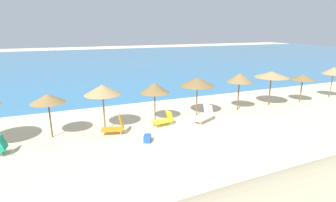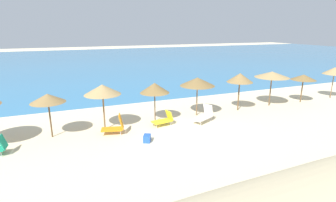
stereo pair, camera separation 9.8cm
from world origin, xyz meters
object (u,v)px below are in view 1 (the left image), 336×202
(beach_umbrella_3, at_px, (102,90))
(beach_umbrella_7, at_px, (272,74))
(beach_umbrella_4, at_px, (155,88))
(cooler_box, at_px, (147,138))
(beach_umbrella_5, at_px, (197,82))
(beach_umbrella_8, at_px, (303,77))
(beach_umbrella_9, at_px, (334,71))
(beach_umbrella_2, at_px, (48,98))
(beach_umbrella_6, at_px, (240,78))
(lounge_chair_3, at_px, (116,126))
(lounge_chair_0, at_px, (204,115))
(lounge_chair_1, at_px, (164,119))

(beach_umbrella_3, bearing_deg, beach_umbrella_7, 1.38)
(beach_umbrella_4, bearing_deg, cooler_box, -116.92)
(beach_umbrella_5, distance_m, cooler_box, 6.06)
(beach_umbrella_3, bearing_deg, beach_umbrella_8, 0.31)
(beach_umbrella_9, bearing_deg, beach_umbrella_2, -179.48)
(beach_umbrella_3, distance_m, beach_umbrella_7, 13.24)
(beach_umbrella_5, bearing_deg, beach_umbrella_8, -1.18)
(beach_umbrella_3, relative_size, beach_umbrella_6, 0.99)
(beach_umbrella_2, height_order, lounge_chair_3, beach_umbrella_2)
(beach_umbrella_6, distance_m, lounge_chair_0, 4.43)
(beach_umbrella_2, xyz_separation_m, beach_umbrella_7, (16.26, 0.40, 0.23))
(beach_umbrella_2, bearing_deg, lounge_chair_0, -6.35)
(lounge_chair_1, height_order, lounge_chair_3, lounge_chair_3)
(beach_umbrella_4, height_order, lounge_chair_0, beach_umbrella_4)
(beach_umbrella_7, xyz_separation_m, cooler_box, (-11.37, -3.10, -2.34))
(beach_umbrella_6, xyz_separation_m, lounge_chair_3, (-9.62, -1.20, -2.05))
(beach_umbrella_6, xyz_separation_m, beach_umbrella_8, (6.32, -0.12, -0.38))
(lounge_chair_3, height_order, cooler_box, lounge_chair_3)
(beach_umbrella_4, distance_m, beach_umbrella_9, 16.71)
(beach_umbrella_4, distance_m, cooler_box, 3.92)
(lounge_chair_3, bearing_deg, beach_umbrella_8, -71.87)
(beach_umbrella_8, bearing_deg, lounge_chair_1, -176.42)
(beach_umbrella_2, height_order, beach_umbrella_9, beach_umbrella_9)
(beach_umbrella_4, relative_size, beach_umbrella_6, 0.93)
(beach_umbrella_9, height_order, lounge_chair_3, beach_umbrella_9)
(beach_umbrella_5, relative_size, lounge_chair_0, 1.65)
(beach_umbrella_8, distance_m, beach_umbrella_9, 3.68)
(beach_umbrella_3, height_order, cooler_box, beach_umbrella_3)
(lounge_chair_3, bearing_deg, beach_umbrella_7, -69.89)
(beach_umbrella_2, xyz_separation_m, beach_umbrella_4, (6.39, 0.24, 0.01))
(beach_umbrella_3, xyz_separation_m, lounge_chair_3, (0.48, -0.99, -2.06))
(beach_umbrella_4, xyz_separation_m, lounge_chair_0, (3.04, -1.29, -1.87))
(beach_umbrella_2, xyz_separation_m, beach_umbrella_9, (23.10, 0.21, 0.15))
(beach_umbrella_6, bearing_deg, lounge_chair_1, -171.85)
(beach_umbrella_7, bearing_deg, beach_umbrella_3, -178.62)
(beach_umbrella_5, relative_size, beach_umbrella_7, 1.00)
(beach_umbrella_6, relative_size, beach_umbrella_9, 1.03)
(beach_umbrella_8, bearing_deg, beach_umbrella_4, 179.66)
(cooler_box, bearing_deg, beach_umbrella_2, 151.13)
(beach_umbrella_7, bearing_deg, beach_umbrella_6, -178.02)
(beach_umbrella_2, distance_m, beach_umbrella_4, 6.39)
(lounge_chair_3, relative_size, cooler_box, 2.75)
(beach_umbrella_8, relative_size, beach_umbrella_9, 0.86)
(cooler_box, bearing_deg, beach_umbrella_8, 11.15)
(beach_umbrella_2, relative_size, lounge_chair_1, 1.80)
(cooler_box, bearing_deg, beach_umbrella_5, 33.12)
(cooler_box, bearing_deg, beach_umbrella_4, 63.08)
(beach_umbrella_4, bearing_deg, beach_umbrella_8, -0.34)
(beach_umbrella_3, height_order, lounge_chair_1, beach_umbrella_3)
(beach_umbrella_3, distance_m, cooler_box, 4.08)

